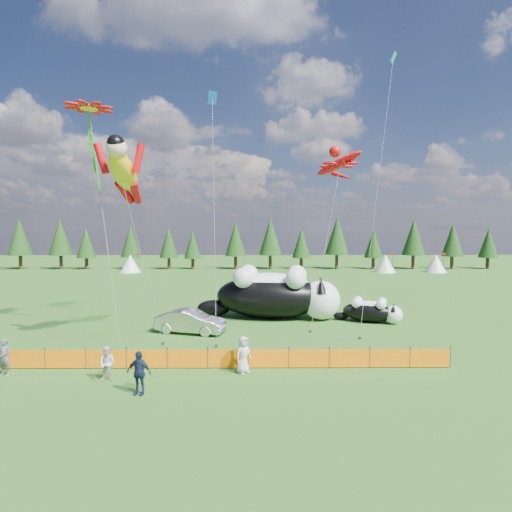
{
  "coord_description": "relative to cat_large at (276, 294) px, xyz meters",
  "views": [
    {
      "loc": [
        1.24,
        -22.26,
        6.92
      ],
      "look_at": [
        1.43,
        4.0,
        5.09
      ],
      "focal_mm": 28.0,
      "sensor_mm": 36.0,
      "label": 1
    }
  ],
  "objects": [
    {
      "name": "ground",
      "position": [
        -2.99,
        -8.07,
        -1.9
      ],
      "size": [
        160.0,
        160.0,
        0.0
      ],
      "primitive_type": "plane",
      "color": "#133B0A",
      "rests_on": "ground"
    },
    {
      "name": "safety_fence",
      "position": [
        -2.99,
        -11.07,
        -1.4
      ],
      "size": [
        22.06,
        0.06,
        1.1
      ],
      "color": "#262626",
      "rests_on": "ground"
    },
    {
      "name": "tree_line",
      "position": [
        -2.99,
        36.93,
        2.1
      ],
      "size": [
        90.0,
        4.0,
        8.0
      ],
      "primitive_type": null,
      "color": "black",
      "rests_on": "ground"
    },
    {
      "name": "festival_tents",
      "position": [
        8.01,
        31.93,
        -0.5
      ],
      "size": [
        50.0,
        3.2,
        2.8
      ],
      "primitive_type": null,
      "color": "white",
      "rests_on": "ground"
    },
    {
      "name": "cat_large",
      "position": [
        0.0,
        0.0,
        0.0
      ],
      "size": [
        11.08,
        5.0,
        4.01
      ],
      "rotation": [
        0.0,
        0.0,
        -0.14
      ],
      "color": "black",
      "rests_on": "ground"
    },
    {
      "name": "cat_small",
      "position": [
        6.97,
        -1.38,
        -1.05
      ],
      "size": [
        4.79,
        2.97,
        1.8
      ],
      "rotation": [
        0.0,
        0.0,
        -0.37
      ],
      "color": "black",
      "rests_on": "ground"
    },
    {
      "name": "car",
      "position": [
        -5.88,
        -4.33,
        -1.14
      ],
      "size": [
        4.89,
        2.75,
        1.53
      ],
      "primitive_type": "imported",
      "rotation": [
        0.0,
        0.0,
        1.31
      ],
      "color": "silver",
      "rests_on": "ground"
    },
    {
      "name": "spectator_a",
      "position": [
        -13.45,
        -11.89,
        -1.03
      ],
      "size": [
        0.69,
        0.5,
        1.75
      ],
      "primitive_type": "imported",
      "rotation": [
        0.0,
        0.0,
        -0.13
      ],
      "color": "#5A5A5F",
      "rests_on": "ground"
    },
    {
      "name": "spectator_b",
      "position": [
        -8.36,
        -12.6,
        -1.11
      ],
      "size": [
        0.8,
        0.5,
        1.59
      ],
      "primitive_type": "imported",
      "rotation": [
        0.0,
        0.0,
        -0.06
      ],
      "color": "silver",
      "rests_on": "ground"
    },
    {
      "name": "spectator_c",
      "position": [
        -6.51,
        -14.1,
        -0.99
      ],
      "size": [
        1.17,
        0.78,
        1.84
      ],
      "primitive_type": "imported",
      "rotation": [
        0.0,
        0.0,
        -0.23
      ],
      "color": "#141F39",
      "rests_on": "ground"
    },
    {
      "name": "spectator_e",
      "position": [
        -2.22,
        -11.67,
        -1.02
      ],
      "size": [
        1.02,
        1.01,
        1.77
      ],
      "primitive_type": "imported",
      "rotation": [
        0.0,
        0.0,
        0.76
      ],
      "color": "silver",
      "rests_on": "ground"
    },
    {
      "name": "superhero_kite",
      "position": [
        -9.14,
        -7.29,
        8.22
      ],
      "size": [
        4.13,
        4.4,
        12.17
      ],
      "color": "yellow",
      "rests_on": "ground"
    },
    {
      "name": "gecko_kite",
      "position": [
        5.5,
        3.75,
        10.46
      ],
      "size": [
        6.9,
        11.33,
        15.01
      ],
      "color": "red",
      "rests_on": "ground"
    },
    {
      "name": "flower_kite",
      "position": [
        -12.09,
        -4.58,
        12.41
      ],
      "size": [
        5.63,
        8.07,
        16.14
      ],
      "color": "red",
      "rests_on": "ground"
    },
    {
      "name": "diamond_kite_a",
      "position": [
        -4.53,
        -2.37,
        13.39
      ],
      "size": [
        1.34,
        5.74,
        17.03
      ],
      "color": "#0C51B4",
      "rests_on": "ground"
    },
    {
      "name": "diamond_kite_b",
      "position": [
        8.67,
        0.38,
        16.77
      ],
      "size": [
        4.43,
        7.23,
        21.19
      ],
      "color": "#0DA793",
      "rests_on": "ground"
    }
  ]
}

